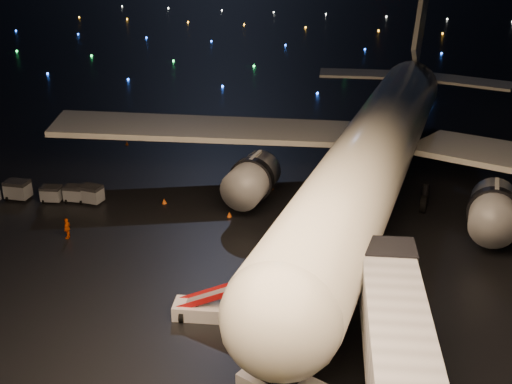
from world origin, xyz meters
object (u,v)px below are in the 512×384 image
belt_loader (207,296)px  baggage_cart_4 (18,190)px  baggage_cart_1 (91,194)px  baggage_cart_0 (52,194)px  baggage_cart_2 (75,194)px  airliner (385,101)px  crew_c (67,228)px

belt_loader → baggage_cart_4: bearing=140.4°
baggage_cart_1 → baggage_cart_4: size_ratio=0.93×
belt_loader → baggage_cart_4: (-23.63, 12.91, -0.65)m
baggage_cart_0 → baggage_cart_2: (2.02, 0.66, 0.01)m
belt_loader → baggage_cart_4: belt_loader is taller
baggage_cart_1 → baggage_cart_2: baggage_cart_1 is taller
airliner → baggage_cart_0: airliner is taller
belt_loader → crew_c: 16.58m
airliner → crew_c: 29.33m
airliner → crew_c: bearing=-142.0°
baggage_cart_1 → baggage_cart_4: 7.05m
airliner → crew_c: size_ratio=36.39×
crew_c → baggage_cart_0: size_ratio=0.99×
baggage_cart_0 → baggage_cart_4: baggage_cart_4 is taller
crew_c → baggage_cart_2: bearing=-163.7°
baggage_cart_0 → baggage_cart_4: (-3.30, -0.39, 0.15)m
airliner → belt_loader: bearing=-106.3°
baggage_cart_1 → baggage_cart_2: 1.63m
crew_c → baggage_cart_1: 7.06m
belt_loader → baggage_cart_0: bearing=135.8°
baggage_cart_0 → baggage_cart_2: baggage_cart_2 is taller
baggage_cart_2 → baggage_cart_4: (-5.33, -1.05, 0.14)m
belt_loader → baggage_cart_4: size_ratio=3.02×
baggage_cart_2 → airliner: bearing=13.6°
belt_loader → airliner: bearing=60.1°
crew_c → baggage_cart_2: 7.52m
baggage_cart_0 → baggage_cart_4: bearing=175.4°
belt_loader → crew_c: (-14.88, 7.27, -0.68)m
baggage_cart_1 → baggage_cart_4: (-6.95, -1.19, 0.07)m
baggage_cart_0 → crew_c: bearing=-59.4°
baggage_cart_0 → baggage_cart_2: bearing=6.6°
baggage_cart_2 → belt_loader: bearing=-43.8°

